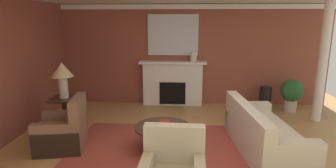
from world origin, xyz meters
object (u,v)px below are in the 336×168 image
Objects in this scene: fireplace at (173,84)px; table_lamp at (62,73)px; vase_tall_corner at (265,98)px; sofa at (262,136)px; side_table at (66,111)px; coffee_table at (163,132)px; vase_mantel_right at (193,57)px; potted_plant at (291,93)px; mantel_mirror at (173,35)px; armchair_near_window at (64,132)px.

fireplace is 3.00m from table_lamp.
sofa is at bearing -106.68° from vase_tall_corner.
table_lamp is at bearing 0.00° from side_table.
side_table is at bearing 158.14° from coffee_table.
vase_mantel_right is at bearing 34.63° from side_table.
fireplace reaches higher than potted_plant.
table_lamp is (-3.87, 0.82, 0.93)m from sofa.
mantel_mirror is 3.82m from armchair_near_window.
potted_plant is at bearing -8.84° from vase_mantel_right.
vase_tall_corner is 0.64m from potted_plant.
armchair_near_window reaches higher than sofa.
side_table is at bearing 168.08° from sofa.
sofa reaches higher than potted_plant.
table_lamp is 3.33m from vase_mantel_right.
sofa is 3.11× the size of side_table.
potted_plant reaches higher than vase_tall_corner.
armchair_near_window is 1.36× the size of side_table.
armchair_near_window is (-3.54, -0.06, 0.01)m from sofa.
vase_tall_corner is at bearing 19.58° from table_lamp.
vase_mantel_right is (2.41, 2.77, 1.03)m from armchair_near_window.
vase_tall_corner is (4.28, 2.52, -0.01)m from armchair_near_window.
side_table reaches higher than vase_tall_corner.
mantel_mirror reaches higher than vase_tall_corner.
mantel_mirror is 2.93m from vase_tall_corner.
mantel_mirror is 5.20× the size of vase_mantel_right.
vase_tall_corner is 2.33× the size of vase_mantel_right.
table_lamp reaches higher than potted_plant.
potted_plant is at bearing 26.00° from armchair_near_window.
side_table is at bearing -163.88° from potted_plant.
sofa is 3.61× the size of vase_tall_corner.
coffee_table is 1.66× the size of vase_tall_corner.
side_table is at bearing 0.00° from table_lamp.
fireplace is at bearing 88.70° from coffee_table.
side_table is at bearing -160.42° from vase_tall_corner.
side_table is (-3.87, 0.82, 0.10)m from sofa.
coffee_table is 2.29m from side_table.
vase_tall_corner is 0.72× the size of potted_plant.
side_table is (-2.19, -2.06, -1.50)m from mantel_mirror.
mantel_mirror is at bearing 57.67° from armchair_near_window.
coffee_table is 3.89m from potted_plant.
fireplace is at bearing 56.58° from armchair_near_window.
mantel_mirror reaches higher than vase_mantel_right.
potted_plant is at bearing -8.17° from fireplace.
table_lamp is at bearing -138.43° from fireplace.
fireplace is 3.38m from armchair_near_window.
mantel_mirror is 1.42× the size of armchair_near_window.
mantel_mirror reaches higher than armchair_near_window.
fireplace is 2.46m from vase_tall_corner.
armchair_near_window is at bearing -154.00° from potted_plant.
sofa is 2.57m from vase_tall_corner.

